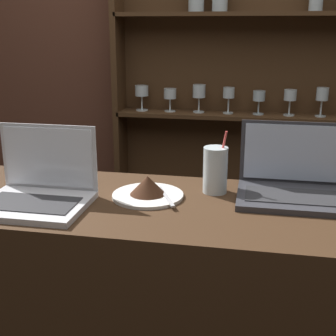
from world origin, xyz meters
The scene contains 6 objects.
back_wall centered at (0.00, 1.50, 1.35)m, with size 7.00×0.06×2.70m.
back_shelf centered at (0.14, 1.42, 1.04)m, with size 1.33×0.18×1.97m.
laptop_near centered at (-0.41, 0.19, 1.07)m, with size 0.30×0.25×0.22m.
laptop_far centered at (0.32, 0.39, 1.07)m, with size 0.33×0.24×0.22m.
cake_plate centered at (-0.11, 0.30, 1.05)m, with size 0.22×0.22×0.07m.
water_glass centered at (0.09, 0.38, 1.10)m, with size 0.08×0.08×0.20m.
Camera 1 is at (0.21, -1.00, 1.52)m, focal length 50.00 mm.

